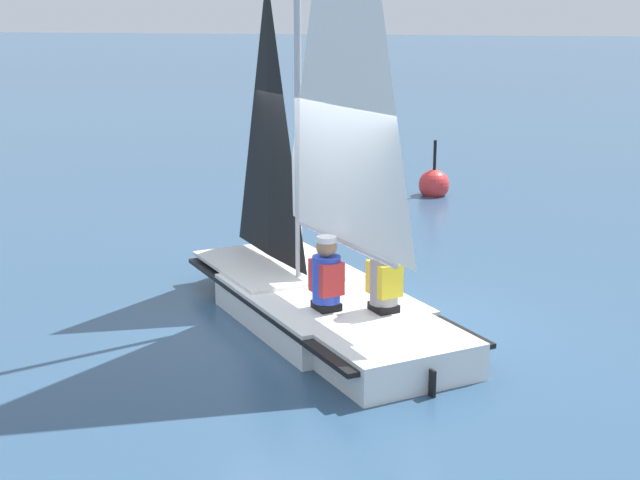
{
  "coord_description": "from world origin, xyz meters",
  "views": [
    {
      "loc": [
        -9.24,
        -2.47,
        3.43
      ],
      "look_at": [
        0.0,
        0.0,
        0.97
      ],
      "focal_mm": 50.0,
      "sensor_mm": 36.0,
      "label": 1
    }
  ],
  "objects_px": {
    "sailor_crew": "(384,288)",
    "buoy_marker": "(434,184)",
    "sailboat_main": "(321,251)",
    "sailor_helm": "(326,286)"
  },
  "relations": [
    {
      "from": "sailor_helm",
      "to": "sailor_crew",
      "type": "bearing_deg",
      "value": -122.49
    },
    {
      "from": "sailor_crew",
      "to": "sailor_helm",
      "type": "bearing_deg",
      "value": 57.51
    },
    {
      "from": "sailboat_main",
      "to": "sailor_helm",
      "type": "relative_size",
      "value": 5.29
    },
    {
      "from": "sailor_helm",
      "to": "sailboat_main",
      "type": "bearing_deg",
      "value": -21.62
    },
    {
      "from": "sailboat_main",
      "to": "sailor_crew",
      "type": "distance_m",
      "value": 0.96
    },
    {
      "from": "sailor_crew",
      "to": "sailboat_main",
      "type": "bearing_deg",
      "value": 18.43
    },
    {
      "from": "sailboat_main",
      "to": "sailor_helm",
      "type": "xyz_separation_m",
      "value": [
        -0.56,
        -0.21,
        -0.22
      ]
    },
    {
      "from": "sailor_crew",
      "to": "buoy_marker",
      "type": "height_order",
      "value": "sailor_crew"
    },
    {
      "from": "sailboat_main",
      "to": "sailor_helm",
      "type": "height_order",
      "value": "sailboat_main"
    },
    {
      "from": "sailor_crew",
      "to": "buoy_marker",
      "type": "relative_size",
      "value": 1.0
    }
  ]
}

